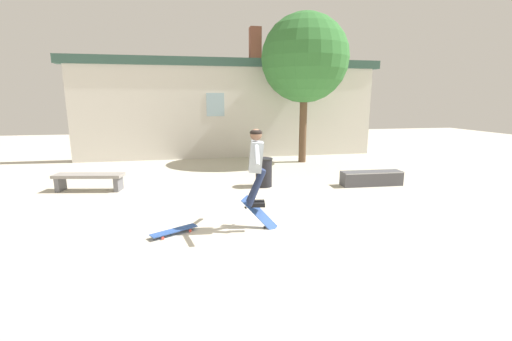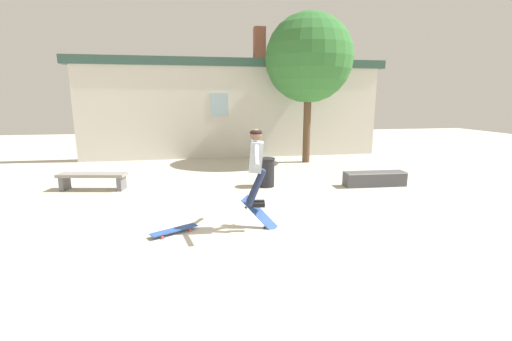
{
  "view_description": "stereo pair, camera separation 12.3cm",
  "coord_description": "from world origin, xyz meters",
  "px_view_note": "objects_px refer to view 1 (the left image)",
  "views": [
    {
      "loc": [
        -1.67,
        -5.36,
        2.37
      ],
      "look_at": [
        -0.52,
        0.55,
        1.11
      ],
      "focal_mm": 24.0,
      "sensor_mm": 36.0,
      "label": 1
    },
    {
      "loc": [
        -1.55,
        -5.38,
        2.37
      ],
      "look_at": [
        -0.52,
        0.55,
        1.11
      ],
      "focal_mm": 24.0,
      "sensor_mm": 36.0,
      "label": 2
    }
  ],
  "objects_px": {
    "skateboard_flipping": "(259,213)",
    "skateboard_resting": "(174,231)",
    "trash_bin": "(264,171)",
    "tree_right": "(305,59)",
    "park_bench": "(89,178)",
    "skate_ledge": "(371,178)",
    "skater": "(256,160)"
  },
  "relations": [
    {
      "from": "skateboard_flipping",
      "to": "skateboard_resting",
      "type": "relative_size",
      "value": 0.79
    },
    {
      "from": "trash_bin",
      "to": "tree_right",
      "type": "bearing_deg",
      "value": 56.53
    },
    {
      "from": "park_bench",
      "to": "skate_ledge",
      "type": "height_order",
      "value": "park_bench"
    },
    {
      "from": "skate_ledge",
      "to": "skateboard_resting",
      "type": "distance_m",
      "value": 5.9
    },
    {
      "from": "park_bench",
      "to": "skateboard_flipping",
      "type": "relative_size",
      "value": 2.73
    },
    {
      "from": "trash_bin",
      "to": "skateboard_resting",
      "type": "height_order",
      "value": "trash_bin"
    },
    {
      "from": "tree_right",
      "to": "skater",
      "type": "relative_size",
      "value": 3.86
    },
    {
      "from": "park_bench",
      "to": "skater",
      "type": "relative_size",
      "value": 1.29
    },
    {
      "from": "skate_ledge",
      "to": "park_bench",
      "type": "bearing_deg",
      "value": 175.89
    },
    {
      "from": "tree_right",
      "to": "trash_bin",
      "type": "height_order",
      "value": "tree_right"
    },
    {
      "from": "tree_right",
      "to": "skateboard_flipping",
      "type": "bearing_deg",
      "value": -115.09
    },
    {
      "from": "skater",
      "to": "skateboard_resting",
      "type": "relative_size",
      "value": 1.67
    },
    {
      "from": "park_bench",
      "to": "skater",
      "type": "height_order",
      "value": "skater"
    },
    {
      "from": "skater",
      "to": "skateboard_flipping",
      "type": "height_order",
      "value": "skater"
    },
    {
      "from": "tree_right",
      "to": "park_bench",
      "type": "distance_m",
      "value": 8.26
    },
    {
      "from": "tree_right",
      "to": "park_bench",
      "type": "relative_size",
      "value": 2.99
    },
    {
      "from": "tree_right",
      "to": "skate_ledge",
      "type": "relative_size",
      "value": 3.15
    },
    {
      "from": "trash_bin",
      "to": "skateboard_resting",
      "type": "xyz_separation_m",
      "value": [
        -2.31,
        -3.06,
        -0.35
      ]
    },
    {
      "from": "skate_ledge",
      "to": "skateboard_flipping",
      "type": "distance_m",
      "value": 4.52
    },
    {
      "from": "tree_right",
      "to": "skateboard_flipping",
      "type": "relative_size",
      "value": 8.16
    },
    {
      "from": "skate_ledge",
      "to": "skateboard_flipping",
      "type": "bearing_deg",
      "value": -143.23
    },
    {
      "from": "tree_right",
      "to": "park_bench",
      "type": "bearing_deg",
      "value": -156.52
    },
    {
      "from": "skate_ledge",
      "to": "skater",
      "type": "xyz_separation_m",
      "value": [
        -3.81,
        -2.63,
        1.1
      ]
    },
    {
      "from": "skate_ledge",
      "to": "trash_bin",
      "type": "height_order",
      "value": "trash_bin"
    },
    {
      "from": "park_bench",
      "to": "skateboard_resting",
      "type": "relative_size",
      "value": 2.16
    },
    {
      "from": "skater",
      "to": "park_bench",
      "type": "bearing_deg",
      "value": 145.88
    },
    {
      "from": "park_bench",
      "to": "skater",
      "type": "distance_m",
      "value": 5.26
    },
    {
      "from": "tree_right",
      "to": "skater",
      "type": "xyz_separation_m",
      "value": [
        -3.08,
        -6.5,
        -2.51
      ]
    },
    {
      "from": "skater",
      "to": "skateboard_flipping",
      "type": "bearing_deg",
      "value": 58.94
    },
    {
      "from": "skater",
      "to": "skateboard_resting",
      "type": "bearing_deg",
      "value": -172.24
    },
    {
      "from": "park_bench",
      "to": "skateboard_flipping",
      "type": "bearing_deg",
      "value": -31.3
    },
    {
      "from": "tree_right",
      "to": "skateboard_resting",
      "type": "bearing_deg",
      "value": -125.18
    }
  ]
}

